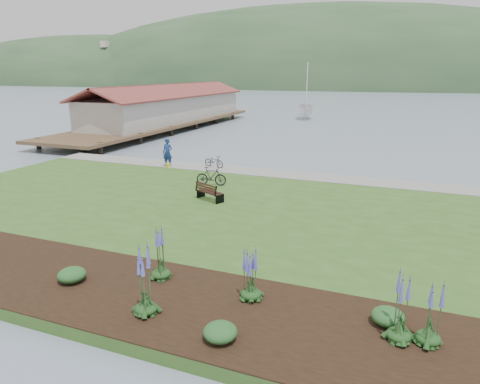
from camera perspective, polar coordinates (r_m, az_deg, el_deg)
The scene contains 20 objects.
ground at distance 22.27m, azimuth -1.03°, elevation -2.30°, with size 600.00×600.00×0.00m, color slate.
lawn at distance 20.48m, azimuth -3.18°, elevation -3.39°, with size 34.00×20.00×0.40m, color #2F571E.
shoreline_path at distance 28.42m, azimuth 4.30°, elevation 2.53°, with size 34.00×2.20×0.03m, color gray.
garden_bed at distance 12.79m, azimuth -5.58°, elevation -14.83°, with size 24.00×4.40×0.04m, color black.
far_hillside at distance 190.04m, azimuth 25.69°, elevation 12.21°, with size 580.00×80.00×38.00m, color #2C4C2B, non-canonical shape.
pier_pavilion at distance 55.00m, azimuth -9.51°, elevation 11.13°, with size 8.00×36.00×5.40m.
park_bench at distance 22.31m, azimuth -4.22°, elevation 0.07°, with size 1.70×1.24×0.98m.
person at distance 30.53m, azimuth -9.65°, elevation 5.50°, with size 0.86×0.59×2.36m, color navy.
bicycle_a at distance 30.15m, azimuth -3.50°, elevation 4.13°, with size 1.65×0.58×0.87m, color black.
bicycle_b at distance 25.28m, azimuth -3.85°, elevation 2.10°, with size 1.81×0.52×1.09m, color black.
sailboat at distance 66.01m, azimuth 8.74°, elevation 9.61°, with size 9.94×10.12×26.21m, color silver.
pannier at distance 30.47m, azimuth -9.55°, elevation 3.50°, with size 0.17×0.26×0.28m, color #D0D218.
echium_0 at distance 12.12m, azimuth -12.64°, elevation -11.44°, with size 0.62×0.62×2.35m.
echium_1 at distance 12.68m, azimuth 1.49°, elevation -11.17°, with size 0.62×0.62×1.75m.
echium_2 at distance 11.62m, azimuth 20.69°, elevation -15.07°, with size 0.62×0.62×1.93m.
echium_3 at distance 11.74m, azimuth 24.10°, elevation -14.87°, with size 0.62×0.62×2.03m.
echium_4 at distance 14.03m, azimuth -10.61°, elevation -7.98°, with size 0.62×0.62×2.08m.
shrub_0 at distance 14.89m, azimuth -21.51°, elevation -10.23°, with size 0.90×0.90×0.45m, color #1E4C21.
shrub_1 at distance 11.22m, azimuth -2.66°, elevation -18.15°, with size 0.87×0.87×0.43m, color #1E4C21.
shrub_2 at distance 12.43m, azimuth 19.13°, elevation -15.41°, with size 0.88×0.88×0.44m, color #1E4C21.
Camera 1 is at (8.13, -19.55, 6.92)m, focal length 32.00 mm.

